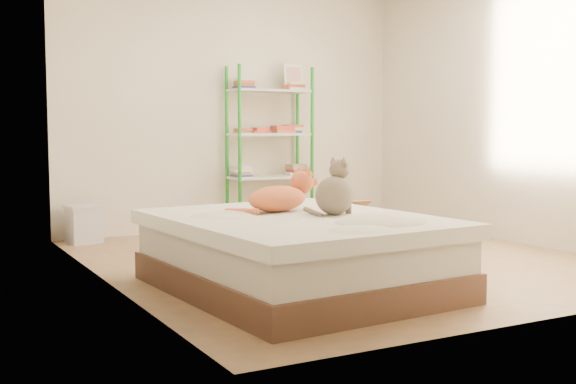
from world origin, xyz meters
TOP-DOWN VIEW (x-y plane):
  - room at (0.00, 0.00)m, footprint 3.81×4.21m
  - bed at (-0.87, -0.80)m, footprint 1.67×2.02m
  - orange_cat at (-0.87, -0.52)m, footprint 0.62×0.44m
  - grey_cat at (-0.62, -0.86)m, footprint 0.41×0.39m
  - shelf_unit at (0.31, 1.88)m, footprint 0.88×0.36m
  - cardboard_box at (0.18, 0.54)m, footprint 0.56×0.53m
  - white_bin at (-1.65, 1.85)m, footprint 0.35×0.32m

SIDE VIEW (x-z plane):
  - white_bin at x=-1.65m, z-range 0.00..0.36m
  - cardboard_box at x=0.18m, z-range -0.03..0.42m
  - bed at x=-0.87m, z-range 0.00..0.49m
  - orange_cat at x=-0.87m, z-range 0.49..0.72m
  - grey_cat at x=-0.62m, z-range 0.49..0.86m
  - shelf_unit at x=0.31m, z-range -0.05..1.69m
  - room at x=0.00m, z-range 0.00..2.61m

